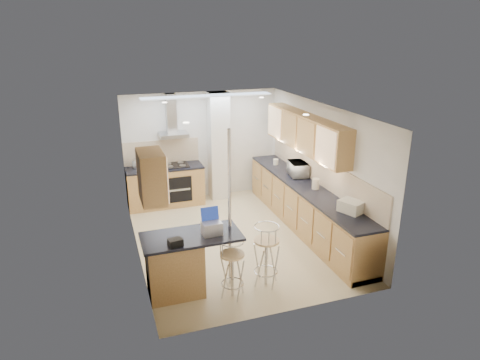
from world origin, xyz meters
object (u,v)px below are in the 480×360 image
object	(u,v)px
bar_stool_near	(232,268)
bread_bin	(351,206)
laptop	(212,228)
microwave	(298,169)
bar_stool_end	(266,255)

from	to	relation	value
bar_stool_near	bread_bin	size ratio (longest dim) A/B	2.48
laptop	bar_stool_near	world-z (taller)	laptop
microwave	laptop	size ratio (longest dim) A/B	1.85
bread_bin	bar_stool_end	bearing A→B (deg)	164.70
microwave	laptop	xyz separation A→B (m)	(-2.44, -2.10, -0.03)
bar_stool_near	bread_bin	bearing A→B (deg)	25.44
microwave	laptop	world-z (taller)	microwave
bar_stool_near	bar_stool_end	xyz separation A→B (m)	(0.59, 0.13, 0.04)
bar_stool_near	bread_bin	xyz separation A→B (m)	(2.21, 0.37, 0.55)
laptop	bar_stool_end	size ratio (longest dim) A/B	0.28
microwave	bar_stool_near	size ratio (longest dim) A/B	0.56
laptop	bread_bin	world-z (taller)	laptop
laptop	bread_bin	size ratio (longest dim) A/B	0.75
laptop	bar_stool_end	world-z (taller)	laptop
microwave	bar_stool_near	world-z (taller)	microwave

